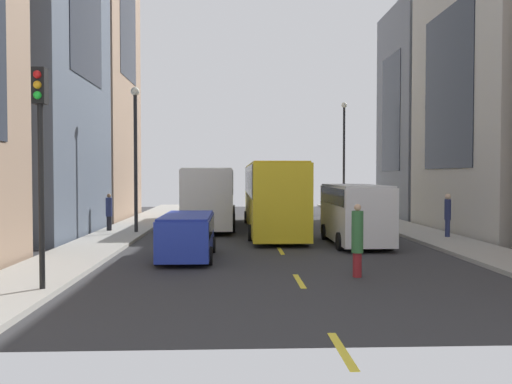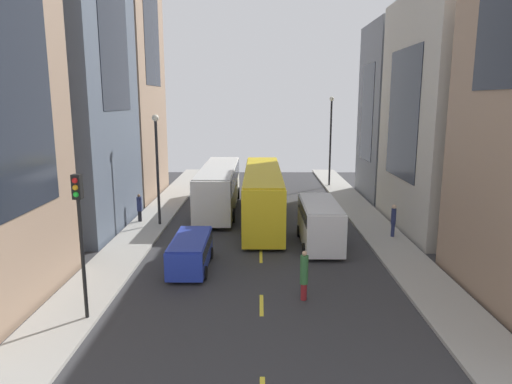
% 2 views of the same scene
% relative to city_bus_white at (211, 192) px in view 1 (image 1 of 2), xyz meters
% --- Properties ---
extents(ground_plane, '(41.70, 41.70, 0.00)m').
position_rel_city_bus_white_xyz_m(ground_plane, '(3.18, -1.95, -2.01)').
color(ground_plane, '#333335').
extents(sidewalk_west, '(2.59, 44.00, 0.15)m').
position_rel_city_bus_white_xyz_m(sidewalk_west, '(-4.37, -1.95, -1.93)').
color(sidewalk_west, '#9E9B93').
rests_on(sidewalk_west, ground).
extents(sidewalk_east, '(2.59, 44.00, 0.15)m').
position_rel_city_bus_white_xyz_m(sidewalk_east, '(10.73, -1.95, -1.93)').
color(sidewalk_east, '#9E9B93').
rests_on(sidewalk_east, ground).
extents(lane_stripe_0, '(0.16, 2.00, 0.01)m').
position_rel_city_bus_white_xyz_m(lane_stripe_0, '(3.18, -22.95, -2.00)').
color(lane_stripe_0, yellow).
rests_on(lane_stripe_0, ground).
extents(lane_stripe_1, '(0.16, 2.00, 0.01)m').
position_rel_city_bus_white_xyz_m(lane_stripe_1, '(3.18, -16.95, -2.00)').
color(lane_stripe_1, yellow).
rests_on(lane_stripe_1, ground).
extents(lane_stripe_2, '(0.16, 2.00, 0.01)m').
position_rel_city_bus_white_xyz_m(lane_stripe_2, '(3.18, -10.95, -2.00)').
color(lane_stripe_2, yellow).
rests_on(lane_stripe_2, ground).
extents(lane_stripe_3, '(0.16, 2.00, 0.01)m').
position_rel_city_bus_white_xyz_m(lane_stripe_3, '(3.18, -4.95, -2.00)').
color(lane_stripe_3, yellow).
rests_on(lane_stripe_3, ground).
extents(lane_stripe_4, '(0.16, 2.00, 0.01)m').
position_rel_city_bus_white_xyz_m(lane_stripe_4, '(3.18, 1.05, -2.00)').
color(lane_stripe_4, yellow).
rests_on(lane_stripe_4, ground).
extents(lane_stripe_5, '(0.16, 2.00, 0.01)m').
position_rel_city_bus_white_xyz_m(lane_stripe_5, '(3.18, 7.05, -2.00)').
color(lane_stripe_5, yellow).
rests_on(lane_stripe_5, ground).
extents(lane_stripe_6, '(0.16, 2.00, 0.01)m').
position_rel_city_bus_white_xyz_m(lane_stripe_6, '(3.18, 13.05, -2.00)').
color(lane_stripe_6, yellow).
rests_on(lane_stripe_6, ground).
extents(lane_stripe_7, '(0.16, 2.00, 0.01)m').
position_rel_city_bus_white_xyz_m(lane_stripe_7, '(3.18, 19.05, -2.00)').
color(lane_stripe_7, yellow).
rests_on(lane_stripe_7, ground).
extents(building_east_2, '(7.80, 7.58, 14.57)m').
position_rel_city_bus_white_xyz_m(building_east_2, '(16.09, 4.93, 5.27)').
color(building_east_2, slate).
rests_on(building_east_2, ground).
extents(city_bus_white, '(2.80, 12.54, 3.35)m').
position_rel_city_bus_white_xyz_m(city_bus_white, '(0.00, 0.00, 0.00)').
color(city_bus_white, silver).
rests_on(city_bus_white, ground).
extents(streetcar_yellow, '(2.70, 14.49, 3.59)m').
position_rel_city_bus_white_xyz_m(streetcar_yellow, '(3.33, -3.11, 0.12)').
color(streetcar_yellow, yellow).
rests_on(streetcar_yellow, ground).
extents(delivery_van_white, '(2.25, 5.82, 2.58)m').
position_rel_city_bus_white_xyz_m(delivery_van_white, '(6.56, -9.01, -0.49)').
color(delivery_van_white, white).
rests_on(delivery_van_white, ground).
extents(car_blue_0, '(1.91, 4.55, 1.59)m').
position_rel_city_bus_white_xyz_m(car_blue_0, '(-0.34, -12.72, -1.07)').
color(car_blue_0, '#2338AD').
rests_on(car_blue_0, ground).
extents(pedestrian_waiting_curb, '(0.29, 0.29, 1.99)m').
position_rel_city_bus_white_xyz_m(pedestrian_waiting_curb, '(11.19, -7.64, -0.77)').
color(pedestrian_waiting_curb, navy).
rests_on(pedestrian_waiting_curb, ground).
extents(pedestrian_walking_far, '(0.34, 0.34, 1.90)m').
position_rel_city_bus_white_xyz_m(pedestrian_walking_far, '(-5.08, -4.16, -0.86)').
color(pedestrian_walking_far, black).
rests_on(pedestrian_walking_far, ground).
extents(pedestrian_crossing_mid, '(0.34, 0.34, 2.15)m').
position_rel_city_bus_white_xyz_m(pedestrian_crossing_mid, '(4.96, -16.39, -0.88)').
color(pedestrian_crossing_mid, maroon).
rests_on(pedestrian_crossing_mid, ground).
extents(traffic_light_near_corner, '(0.32, 0.44, 5.51)m').
position_rel_city_bus_white_xyz_m(traffic_light_near_corner, '(-3.48, -18.38, 2.00)').
color(traffic_light_near_corner, black).
rests_on(traffic_light_near_corner, ground).
extents(streetlamp_near, '(0.44, 0.44, 7.24)m').
position_rel_city_bus_white_xyz_m(streetlamp_near, '(-3.58, -4.86, 2.56)').
color(streetlamp_near, black).
rests_on(streetlamp_near, ground).
extents(streetlamp_far, '(0.44, 0.44, 8.52)m').
position_rel_city_bus_white_xyz_m(streetlamp_far, '(9.94, 9.70, 3.24)').
color(streetlamp_far, black).
rests_on(streetlamp_far, ground).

